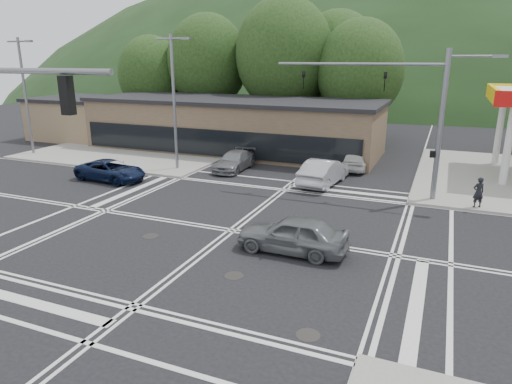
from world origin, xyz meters
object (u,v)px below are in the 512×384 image
at_px(car_blue_west, 110,170).
at_px(car_queue_a, 324,172).
at_px(car_northbound, 234,161).
at_px(car_grey_center, 293,234).
at_px(pedestrian, 478,192).
at_px(car_queue_b, 356,159).

bearing_deg(car_blue_west, car_queue_a, -67.60).
xyz_separation_m(car_queue_a, car_northbound, (-6.69, 1.27, -0.16)).
bearing_deg(car_grey_center, car_blue_west, -113.21).
bearing_deg(car_northbound, pedestrian, -12.85).
height_order(car_grey_center, pedestrian, pedestrian).
xyz_separation_m(car_queue_b, car_northbound, (-7.75, -3.43, -0.07)).
xyz_separation_m(car_blue_west, car_grey_center, (14.19, -6.16, 0.11)).
distance_m(car_queue_a, car_northbound, 6.81).
xyz_separation_m(car_grey_center, pedestrian, (7.09, 8.66, 0.18)).
xyz_separation_m(car_queue_b, pedestrian, (7.47, -6.50, 0.23)).
distance_m(car_queue_b, car_northbound, 8.48).
bearing_deg(car_queue_b, car_queue_a, 72.50).
relative_size(car_blue_west, car_grey_center, 1.05).
bearing_deg(car_grey_center, pedestrian, 140.94).
bearing_deg(car_northbound, car_grey_center, -56.74).
distance_m(car_blue_west, car_northbound, 8.23).
xyz_separation_m(car_blue_west, car_queue_b, (13.81, 9.00, 0.06)).
xyz_separation_m(car_blue_west, car_northbound, (6.07, 5.57, -0.01)).
bearing_deg(car_queue_a, car_blue_west, 24.56).
relative_size(car_grey_center, pedestrian, 2.81).
height_order(car_blue_west, pedestrian, pedestrian).
height_order(car_grey_center, car_queue_a, car_queue_a).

